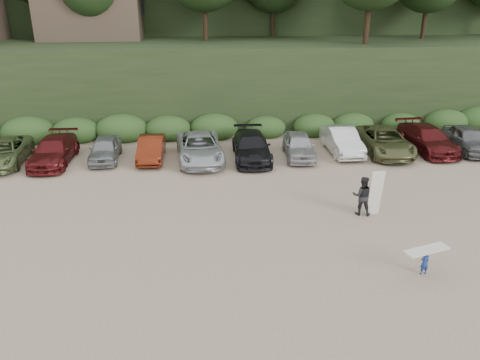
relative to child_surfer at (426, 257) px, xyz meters
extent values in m
plane|color=tan|center=(-4.44, 3.58, -0.71)|extent=(120.00, 120.00, 0.00)
cube|color=black|center=(-4.44, 25.58, 2.29)|extent=(80.00, 14.00, 6.00)
cube|color=black|center=(-4.44, 43.58, 7.29)|extent=(90.00, 30.00, 16.00)
cube|color=#2B491E|center=(-4.99, 18.08, -0.11)|extent=(46.20, 2.00, 1.20)
cube|color=brown|center=(-16.44, 27.58, 7.29)|extent=(8.00, 6.00, 4.00)
imported|color=#5D6D3F|center=(-19.77, 13.67, 0.03)|extent=(2.79, 5.48, 1.48)
imported|color=#551315|center=(-16.78, 13.55, 0.05)|extent=(2.18, 5.26, 1.52)
imported|color=gray|center=(-13.82, 13.85, 0.00)|extent=(1.83, 4.24, 1.43)
imported|color=#601E0E|center=(-11.01, 13.69, -0.01)|extent=(1.52, 4.29, 1.41)
imported|color=#ADB0B4|center=(-8.05, 13.28, 0.09)|extent=(3.07, 5.95, 1.61)
imported|color=black|center=(-4.88, 13.23, 0.07)|extent=(2.27, 5.43, 1.57)
imported|color=#A5A4A9|center=(-1.89, 13.34, 0.04)|extent=(2.09, 4.54, 1.51)
imported|color=silver|center=(1.03, 13.95, 0.09)|extent=(1.78, 4.90, 1.61)
imported|color=brown|center=(3.72, 13.65, 0.08)|extent=(2.77, 5.78, 1.59)
imported|color=#501214|center=(6.63, 13.81, 0.08)|extent=(2.67, 5.65, 1.59)
imported|color=slate|center=(9.22, 13.52, 0.09)|extent=(2.25, 4.86, 1.61)
imported|color=navy|center=(0.00, 0.00, -0.23)|extent=(0.38, 0.28, 0.96)
cube|color=beige|center=(0.00, 0.00, 0.30)|extent=(1.81, 0.98, 0.07)
imported|color=black|center=(-0.66, 5.07, 0.22)|extent=(1.06, 0.92, 1.87)
cube|color=silver|center=(-0.12, 4.92, 0.39)|extent=(0.64, 0.37, 2.20)
camera|label=1|loc=(-8.00, -13.99, 8.93)|focal=35.00mm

